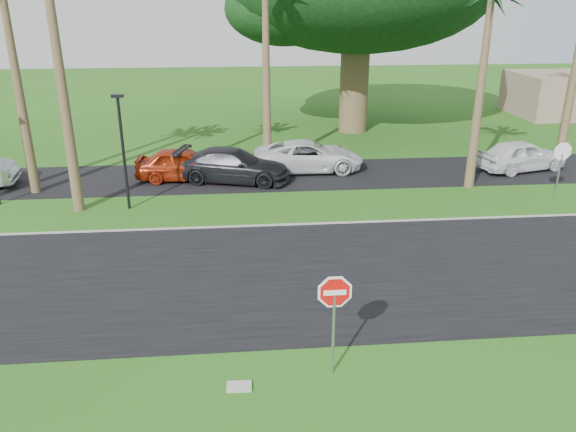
# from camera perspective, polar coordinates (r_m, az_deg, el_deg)

# --- Properties ---
(ground) EXTENTS (120.00, 120.00, 0.00)m
(ground) POSITION_cam_1_polar(r_m,az_deg,el_deg) (15.85, 0.88, -9.23)
(ground) COLOR #275515
(ground) RESTS_ON ground
(road) EXTENTS (120.00, 8.00, 0.02)m
(road) POSITION_cam_1_polar(r_m,az_deg,el_deg) (17.60, 0.19, -5.92)
(road) COLOR black
(road) RESTS_ON ground
(parking_strip) EXTENTS (120.00, 5.00, 0.02)m
(parking_strip) POSITION_cam_1_polar(r_m,az_deg,el_deg) (27.34, -1.91, 4.11)
(parking_strip) COLOR black
(parking_strip) RESTS_ON ground
(curb) EXTENTS (120.00, 0.12, 0.06)m
(curb) POSITION_cam_1_polar(r_m,az_deg,el_deg) (21.26, -0.85, -0.92)
(curb) COLOR gray
(curb) RESTS_ON ground
(stop_sign_near) EXTENTS (1.05, 0.07, 2.62)m
(stop_sign_near) POSITION_cam_1_polar(r_m,az_deg,el_deg) (12.46, 4.73, -9.01)
(stop_sign_near) COLOR gray
(stop_sign_near) RESTS_ON ground
(stop_sign_far) EXTENTS (1.05, 0.07, 2.62)m
(stop_sign_far) POSITION_cam_1_polar(r_m,az_deg,el_deg) (26.22, 26.02, 5.22)
(stop_sign_far) COLOR gray
(stop_sign_far) RESTS_ON ground
(streetlight_right) EXTENTS (0.45, 0.25, 4.64)m
(streetlight_right) POSITION_cam_1_polar(r_m,az_deg,el_deg) (23.18, -16.45, 6.91)
(streetlight_right) COLOR black
(streetlight_right) RESTS_ON ground
(car_red) EXTENTS (4.57, 2.04, 1.53)m
(car_red) POSITION_cam_1_polar(r_m,az_deg,el_deg) (26.93, -10.51, 5.17)
(car_red) COLOR #9D260D
(car_red) RESTS_ON ground
(car_dark) EXTENTS (5.64, 3.38, 1.53)m
(car_dark) POSITION_cam_1_polar(r_m,az_deg,el_deg) (26.38, -5.57, 5.10)
(car_dark) COLOR black
(car_dark) RESTS_ON ground
(car_minivan) EXTENTS (5.38, 2.49, 1.49)m
(car_minivan) POSITION_cam_1_polar(r_m,az_deg,el_deg) (27.96, 2.10, 6.07)
(car_minivan) COLOR silver
(car_minivan) RESTS_ON ground
(car_pickup) EXTENTS (4.81, 2.91, 1.53)m
(car_pickup) POSITION_cam_1_polar(r_m,az_deg,el_deg) (30.31, 22.65, 5.68)
(car_pickup) COLOR white
(car_pickup) RESTS_ON ground
(utility_slab) EXTENTS (0.56, 0.37, 0.06)m
(utility_slab) POSITION_cam_1_polar(r_m,az_deg,el_deg) (13.00, -4.99, -16.87)
(utility_slab) COLOR #9D9C95
(utility_slab) RESTS_ON ground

